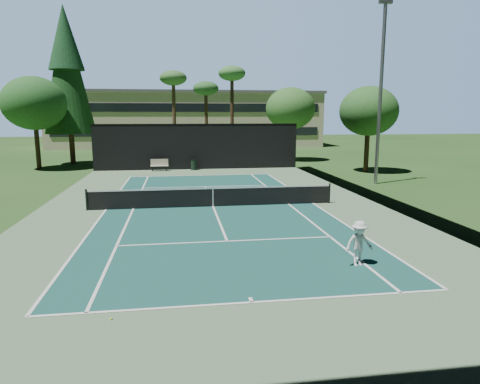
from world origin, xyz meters
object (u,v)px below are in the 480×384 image
(player, at_px, (359,243))
(park_bench, at_px, (159,165))
(tennis_ball_b, at_px, (190,194))
(tennis_ball_c, at_px, (212,198))
(tennis_net, at_px, (213,196))
(tennis_ball_d, at_px, (96,194))
(trash_bin, at_px, (194,165))
(tennis_ball_a, at_px, (111,319))

(player, height_order, park_bench, player)
(tennis_ball_b, relative_size, park_bench, 0.05)
(tennis_ball_c, bearing_deg, tennis_net, -93.78)
(tennis_ball_b, relative_size, tennis_ball_d, 1.01)
(tennis_net, bearing_deg, trash_bin, 91.36)
(player, distance_m, tennis_ball_c, 12.54)
(tennis_ball_c, distance_m, park_bench, 13.50)
(tennis_ball_c, bearing_deg, tennis_ball_b, 131.62)
(tennis_ball_a, distance_m, tennis_ball_d, 17.00)
(tennis_ball_b, bearing_deg, tennis_net, -73.49)
(tennis_ball_b, xyz_separation_m, tennis_ball_d, (-5.60, 0.61, -0.00))
(tennis_ball_d, distance_m, park_bench, 11.51)
(tennis_ball_d, height_order, trash_bin, trash_bin)
(park_bench, height_order, trash_bin, park_bench)
(tennis_net, bearing_deg, park_bench, 102.28)
(tennis_ball_a, height_order, park_bench, park_bench)
(park_bench, bearing_deg, tennis_ball_c, -74.98)
(tennis_net, relative_size, park_bench, 8.60)
(player, xyz_separation_m, trash_bin, (-4.24, 25.14, -0.26))
(tennis_ball_d, bearing_deg, tennis_ball_b, -6.22)
(player, distance_m, tennis_ball_a, 7.84)
(tennis_net, relative_size, tennis_ball_a, 208.12)
(player, relative_size, tennis_ball_b, 18.96)
(park_bench, bearing_deg, trash_bin, 2.89)
(tennis_ball_a, height_order, trash_bin, trash_bin)
(tennis_ball_c, relative_size, park_bench, 0.04)
(tennis_ball_d, relative_size, trash_bin, 0.08)
(tennis_net, height_order, player, player)
(tennis_ball_a, relative_size, tennis_ball_b, 0.79)
(tennis_ball_a, xyz_separation_m, tennis_ball_c, (3.61, 14.65, 0.00))
(tennis_net, relative_size, tennis_ball_d, 166.34)
(tennis_net, height_order, tennis_ball_a, tennis_net)
(tennis_net, relative_size, tennis_ball_b, 165.32)
(tennis_ball_c, height_order, trash_bin, trash_bin)
(player, bearing_deg, tennis_ball_d, 119.75)
(player, relative_size, tennis_ball_a, 23.87)
(tennis_ball_b, height_order, tennis_ball_c, tennis_ball_b)
(player, bearing_deg, trash_bin, 92.22)
(tennis_ball_a, relative_size, trash_bin, 0.07)
(tennis_net, distance_m, player, 10.38)
(tennis_ball_a, relative_size, tennis_ball_d, 0.80)
(tennis_ball_a, bearing_deg, tennis_ball_d, 101.03)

